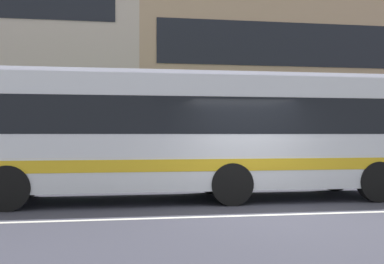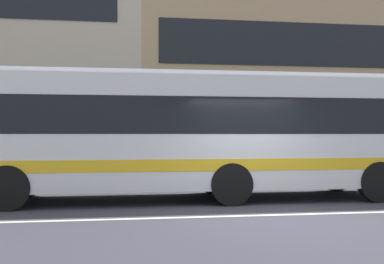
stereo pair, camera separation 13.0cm
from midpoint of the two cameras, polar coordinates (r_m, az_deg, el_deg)
The scene contains 5 objects.
ground_plane at distance 10.08m, azimuth 8.46°, elevation -9.82°, with size 160.00×160.00×0.00m, color #3C3C48.
lane_centre_line at distance 10.08m, azimuth 8.46°, elevation -9.80°, with size 60.00×0.16×0.01m, color silver.
hedge_row_far at distance 16.08m, azimuth -7.45°, elevation -4.88°, with size 18.32×1.10×0.75m, color #2C722C.
apartment_block_right at distance 27.17m, azimuth 12.92°, elevation 6.62°, with size 18.42×9.12×9.84m.
transit_bus at distance 12.22m, azimuth 0.14°, elevation 0.12°, with size 10.73×2.63×3.18m.
Camera 1 is at (-3.11, -9.45, 1.68)m, focal length 44.61 mm.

